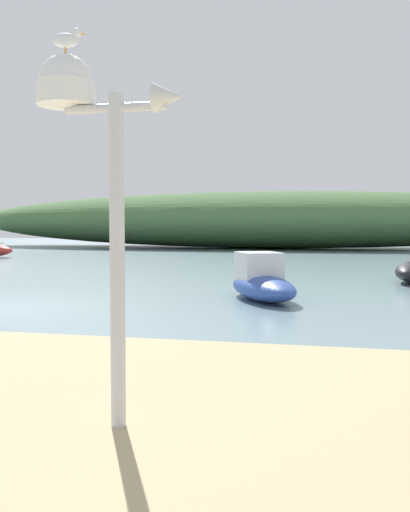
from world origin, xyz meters
name	(u,v)px	position (x,y,z in m)	size (l,w,h in m)	color
ground_plane	(1,308)	(0.00, 0.00, 0.00)	(120.00, 120.00, 0.00)	gray
distant_hill	(265,220)	(1.50, 33.85, 2.19)	(49.28, 11.45, 4.38)	#476B3D
mast_structure	(85,126)	(5.23, -6.97, 2.59)	(1.19, 0.46, 2.96)	silver
seagull_on_radar	(67,39)	(5.08, -6.96, 3.28)	(0.28, 0.15, 0.20)	orange
motorboat_east_reach	(262,282)	(5.38, 2.61, 0.42)	(2.46, 3.37, 1.14)	#2D4C9E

